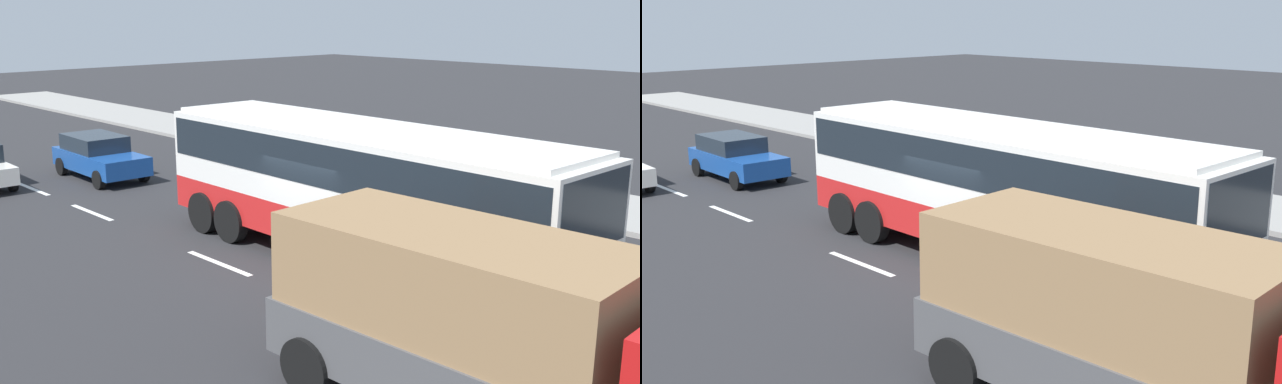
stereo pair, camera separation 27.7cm
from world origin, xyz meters
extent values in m
plane|color=#28282B|center=(0.00, 0.00, 0.00)|extent=(120.00, 120.00, 0.00)
cube|color=gray|center=(0.00, 9.19, 0.07)|extent=(80.00, 4.00, 0.15)
cube|color=white|center=(-11.97, -1.90, 0.00)|extent=(2.40, 0.16, 0.01)
cube|color=white|center=(-7.85, -1.90, 0.00)|extent=(2.40, 0.16, 0.01)
cube|color=white|center=(-1.54, -1.90, 0.00)|extent=(2.40, 0.16, 0.01)
cube|color=white|center=(3.91, -1.90, 0.00)|extent=(2.40, 0.16, 0.01)
cube|color=red|center=(0.68, 0.56, 0.98)|extent=(11.56, 2.75, 0.85)
cube|color=white|center=(0.68, 0.56, 2.28)|extent=(11.56, 2.75, 1.76)
cube|color=black|center=(0.68, 0.56, 2.52)|extent=(11.33, 2.77, 0.97)
cube|color=black|center=(6.39, 0.48, 2.37)|extent=(0.15, 2.39, 1.41)
cube|color=white|center=(0.68, 0.56, 3.22)|extent=(11.10, 2.59, 0.12)
cylinder|color=black|center=(4.86, 1.75, 0.55)|extent=(1.10, 0.31, 1.10)
cylinder|color=black|center=(4.83, -0.75, 0.55)|extent=(1.10, 0.31, 1.10)
cylinder|color=black|center=(-2.67, 1.85, 0.55)|extent=(1.10, 0.31, 1.10)
cylinder|color=black|center=(-2.70, -0.65, 0.55)|extent=(1.10, 0.31, 1.10)
cylinder|color=black|center=(-3.87, 1.86, 0.55)|extent=(1.10, 0.31, 1.10)
cylinder|color=black|center=(-3.90, -0.63, 0.55)|extent=(1.10, 0.31, 1.10)
cube|color=#4C4C4F|center=(6.25, -3.40, 0.93)|extent=(5.54, 2.57, 0.90)
cube|color=olive|center=(6.25, -3.40, 2.09)|extent=(5.32, 2.47, 1.42)
cylinder|color=black|center=(7.16, -2.23, 0.48)|extent=(0.97, 0.31, 0.96)
cylinder|color=black|center=(4.38, -2.33, 0.48)|extent=(0.97, 0.31, 0.96)
cylinder|color=black|center=(4.47, -4.61, 0.48)|extent=(0.97, 0.31, 0.96)
cylinder|color=black|center=(-12.13, -2.49, 0.32)|extent=(0.65, 0.23, 0.64)
cube|color=#194799|center=(-11.88, 0.58, 0.64)|extent=(4.32, 1.88, 0.64)
cube|color=#1E2833|center=(-12.29, 0.59, 1.24)|extent=(2.40, 1.67, 0.55)
cylinder|color=black|center=(-10.37, 1.36, 0.32)|extent=(0.65, 0.22, 0.64)
cylinder|color=black|center=(-10.43, -0.30, 0.32)|extent=(0.65, 0.22, 0.64)
cylinder|color=black|center=(-13.33, 1.46, 0.32)|extent=(0.65, 0.22, 0.64)
cylinder|color=black|center=(-13.39, -0.20, 0.32)|extent=(0.65, 0.22, 0.64)
camera|label=1|loc=(12.25, -11.80, 5.85)|focal=42.05mm
camera|label=2|loc=(12.06, -12.00, 5.85)|focal=42.05mm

